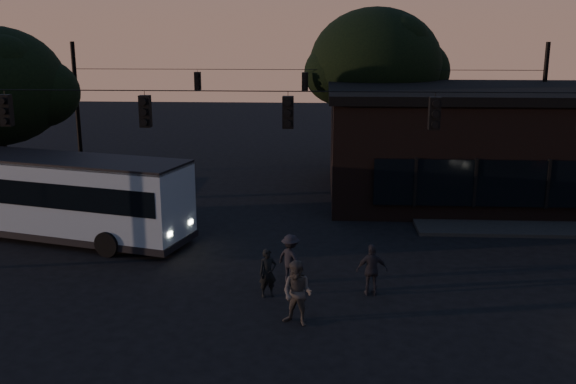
# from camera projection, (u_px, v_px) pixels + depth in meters

# --- Properties ---
(ground) EXTENTS (120.00, 120.00, 0.00)m
(ground) POSITION_uv_depth(u_px,v_px,m) (279.00, 335.00, 17.35)
(ground) COLOR black
(ground) RESTS_ON ground
(sidewalk_far_right) EXTENTS (14.00, 10.00, 0.15)m
(sidewalk_far_right) POSITION_uv_depth(u_px,v_px,m) (554.00, 205.00, 30.21)
(sidewalk_far_right) COLOR black
(sidewalk_far_right) RESTS_ON ground
(sidewalk_far_left) EXTENTS (14.00, 10.00, 0.15)m
(sidewalk_far_left) POSITION_uv_depth(u_px,v_px,m) (18.00, 197.00, 31.69)
(sidewalk_far_left) COLOR black
(sidewalk_far_left) RESTS_ON ground
(building) EXTENTS (15.40, 10.41, 5.40)m
(building) POSITION_uv_depth(u_px,v_px,m) (484.00, 142.00, 31.66)
(building) COLOR black
(building) RESTS_ON ground
(tree_behind) EXTENTS (7.60, 7.60, 9.43)m
(tree_behind) POSITION_uv_depth(u_px,v_px,m) (375.00, 65.00, 36.95)
(tree_behind) COLOR black
(tree_behind) RESTS_ON ground
(signal_rig_near) EXTENTS (26.24, 0.30, 7.50)m
(signal_rig_near) POSITION_uv_depth(u_px,v_px,m) (288.00, 147.00, 20.16)
(signal_rig_near) COLOR black
(signal_rig_near) RESTS_ON ground
(signal_rig_far) EXTENTS (26.24, 0.30, 7.50)m
(signal_rig_far) POSITION_uv_depth(u_px,v_px,m) (305.00, 102.00, 35.72)
(signal_rig_far) COLOR black
(signal_rig_far) RESTS_ON ground
(bus) EXTENTS (11.93, 5.70, 3.28)m
(bus) POSITION_uv_depth(u_px,v_px,m) (49.00, 192.00, 25.30)
(bus) COLOR gray
(bus) RESTS_ON ground
(pedestrian_a) EXTENTS (0.66, 0.55, 1.53)m
(pedestrian_a) POSITION_uv_depth(u_px,v_px,m) (268.00, 273.00, 19.72)
(pedestrian_a) COLOR black
(pedestrian_a) RESTS_ON ground
(pedestrian_b) EXTENTS (1.11, 1.01, 1.86)m
(pedestrian_b) POSITION_uv_depth(u_px,v_px,m) (297.00, 293.00, 17.76)
(pedestrian_b) COLOR #34312F
(pedestrian_b) RESTS_ON ground
(pedestrian_c) EXTENTS (1.00, 0.49, 1.64)m
(pedestrian_c) POSITION_uv_depth(u_px,v_px,m) (372.00, 270.00, 19.82)
(pedestrian_c) COLOR black
(pedestrian_c) RESTS_ON ground
(pedestrian_d) EXTENTS (1.19, 1.14, 1.62)m
(pedestrian_d) POSITION_uv_depth(u_px,v_px,m) (291.00, 259.00, 20.85)
(pedestrian_d) COLOR black
(pedestrian_d) RESTS_ON ground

